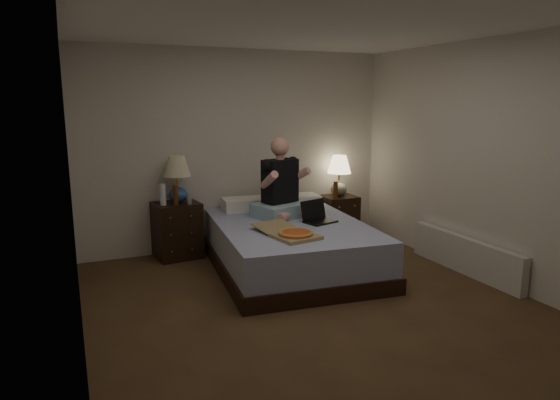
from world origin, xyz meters
name	(u,v)px	position (x,y,z in m)	size (l,w,h in m)	color
floor	(319,309)	(0.00, 0.00, 0.00)	(4.00, 4.50, 0.00)	brown
ceiling	(323,22)	(0.00, 0.00, 2.50)	(4.00, 4.50, 0.00)	white
wall_back	(238,150)	(0.00, 2.25, 1.25)	(4.00, 2.50, 0.00)	white
wall_front	(551,239)	(0.00, -2.25, 1.25)	(4.00, 2.50, 0.00)	white
wall_left	(72,190)	(-2.00, 0.00, 1.25)	(4.50, 2.50, 0.00)	white
wall_right	(495,162)	(2.00, 0.00, 1.25)	(4.50, 2.50, 0.00)	white
bed	(291,246)	(0.22, 1.10, 0.26)	(1.58, 2.11, 0.53)	#5969B2
nightstand_left	(177,230)	(-0.86, 2.05, 0.34)	(0.52, 0.47, 0.67)	black
nightstand_right	(339,217)	(1.38, 2.05, 0.29)	(0.45, 0.40, 0.58)	black
lamp_left	(177,179)	(-0.83, 2.05, 0.95)	(0.32, 0.32, 0.56)	#275091
lamp_right	(339,176)	(1.37, 2.05, 0.86)	(0.32, 0.32, 0.56)	gray
water_bottle	(163,195)	(-1.02, 1.98, 0.80)	(0.07, 0.07, 0.25)	white
soda_can	(189,200)	(-0.73, 1.90, 0.72)	(0.07, 0.07, 0.10)	#B4B4AF
beer_bottle_left	(176,195)	(-0.88, 1.95, 0.79)	(0.06, 0.06, 0.23)	#612F0D
beer_bottle_right	(336,190)	(1.24, 1.91, 0.70)	(0.06, 0.06, 0.23)	#56310C
person	(283,177)	(0.28, 1.47, 0.99)	(0.66, 0.52, 0.93)	black
laptop	(320,212)	(0.54, 1.02, 0.65)	(0.34, 0.28, 0.24)	black
pizza_box	(296,234)	(0.02, 0.55, 0.57)	(0.40, 0.76, 0.08)	tan
radiator	(465,255)	(1.93, 0.24, 0.20)	(0.10, 1.60, 0.40)	silver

